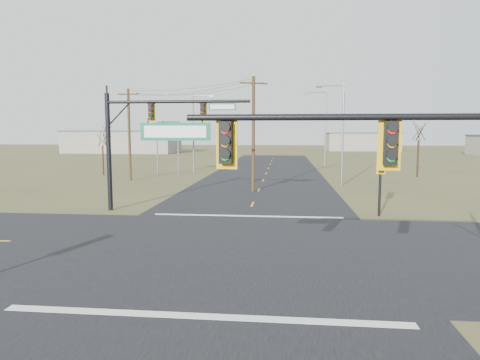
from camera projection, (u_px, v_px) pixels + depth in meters
The scene contains 19 objects.
ground at pixel (233, 248), 19.77m from camera, with size 320.00×320.00×0.00m, color brown.
road_ew at pixel (233, 248), 19.77m from camera, with size 160.00×14.00×0.02m, color black.
road_ns at pixel (233, 248), 19.77m from camera, with size 14.00×160.00×0.02m, color black.
stop_bar_near at pixel (203, 316), 12.35m from camera, with size 12.00×0.40×0.01m, color silver.
stop_bar_far at pixel (247, 216), 27.18m from camera, with size 12.00×0.40×0.01m, color silver.
mast_arm_near at pixel (390, 162), 10.35m from camera, with size 10.33×0.46×6.29m.
mast_arm_far at pixel (148, 127), 28.51m from camera, with size 9.79×0.45×7.93m.
pedestal_signal_ne at pixel (381, 169), 26.80m from camera, with size 0.62×0.53×4.08m.
utility_pole_near at pixel (253, 133), 37.92m from camera, with size 2.35×1.06×10.21m.
utility_pole_far at pixel (129, 133), 47.02m from camera, with size 2.45×0.42×10.06m.
highway_sign at pixel (168, 138), 53.00m from camera, with size 3.34×1.38×6.67m.
streetlight_a at pixel (341, 129), 42.13m from camera, with size 2.82×0.45×10.07m.
streetlight_b at pixel (324, 125), 63.39m from camera, with size 3.18×0.34×11.42m.
streetlight_c at pixel (195, 129), 55.75m from camera, with size 2.84×0.26×10.24m.
bare_tree_a at pixel (102, 139), 52.93m from camera, with size 2.71×2.71×5.72m.
bare_tree_b at pixel (107, 130), 62.79m from camera, with size 2.94×2.94×7.15m.
bare_tree_c at pixel (419, 131), 50.53m from camera, with size 3.92×3.92×7.00m.
warehouse_left at pixel (123, 142), 112.53m from camera, with size 28.00×14.00×5.50m, color gray.
warehouse_mid at pixel (362, 142), 125.67m from camera, with size 20.00×12.00×5.00m, color gray.
Camera 1 is at (2.29, -19.17, 5.32)m, focal length 32.00 mm.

